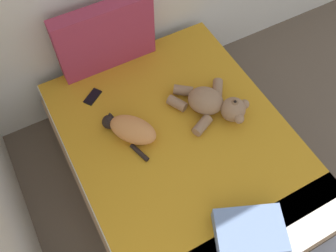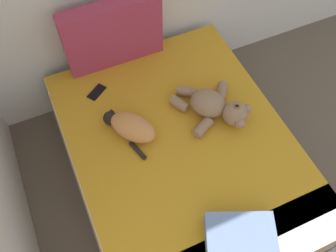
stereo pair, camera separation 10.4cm
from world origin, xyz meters
name	(u,v)px [view 1 (the left image)]	position (x,y,z in m)	size (l,w,h in m)	color
bed	(181,159)	(1.18, 3.34, 0.27)	(1.52, 1.97, 0.55)	#9E7A56
patterned_cushion	(106,37)	(1.04, 4.24, 0.81)	(0.75, 0.12, 0.53)	#A5334C
cat	(130,129)	(0.89, 3.56, 0.62)	(0.36, 0.43, 0.15)	#D18447
teddy_bear	(213,104)	(1.50, 3.46, 0.63)	(0.49, 0.54, 0.19)	#937051
cell_phone	(93,97)	(0.78, 3.99, 0.55)	(0.16, 0.14, 0.01)	black
throw_pillow	(250,232)	(1.21, 2.60, 0.60)	(0.40, 0.28, 0.11)	#728CB7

